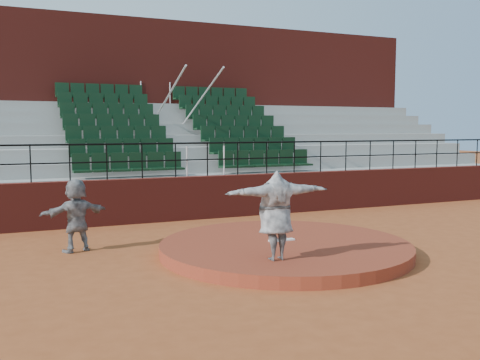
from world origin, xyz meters
The scene contains 9 objects.
ground centered at (0.00, 0.00, 0.00)m, with size 90.00×90.00×0.00m, color #974822.
pitchers_mound centered at (0.00, 0.00, 0.12)m, with size 5.50×5.50×0.25m, color maroon.
pitching_rubber centered at (0.00, 0.15, 0.27)m, with size 0.60×0.15×0.03m, color white.
boundary_wall centered at (0.00, 5.00, 0.65)m, with size 24.00×0.30×1.30m, color maroon.
wall_railing centered at (0.00, 5.00, 2.03)m, with size 24.04×0.05×1.03m.
seating_deck centered at (0.00, 8.65, 1.44)m, with size 24.00×5.97×4.63m.
press_box_facade centered at (0.00, 12.60, 3.55)m, with size 24.00×3.00×7.10m, color maroon.
pitcher centered at (-0.90, -1.31, 1.10)m, with size 2.09×0.57×1.70m, color black.
fielder centered at (-4.19, 2.02, 0.82)m, with size 1.52×0.48×1.64m, color black.
Camera 1 is at (-5.49, -10.23, 2.76)m, focal length 40.00 mm.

